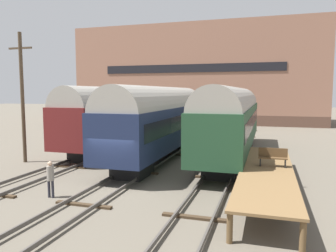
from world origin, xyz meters
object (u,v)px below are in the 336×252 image
(train_car_navy, at_px, (160,118))
(bench, at_px, (273,157))
(utility_pole, at_px, (22,96))
(person_worker, at_px, (50,176))
(train_car_maroon, at_px, (119,114))
(train_car_green, at_px, (232,117))

(train_car_navy, distance_m, bench, 9.35)
(bench, relative_size, utility_pole, 0.16)
(person_worker, bearing_deg, train_car_maroon, 102.18)
(utility_pole, bearing_deg, bench, -4.86)
(bench, bearing_deg, train_car_navy, 145.80)
(bench, xyz_separation_m, person_worker, (-9.67, -4.63, -0.57))
(train_car_navy, relative_size, person_worker, 9.30)
(train_car_navy, distance_m, utility_pole, 9.52)
(train_car_green, height_order, bench, train_car_green)
(train_car_maroon, relative_size, utility_pole, 1.80)
(train_car_green, xyz_separation_m, utility_pole, (-13.40, -6.17, 1.60))
(train_car_maroon, xyz_separation_m, train_car_navy, (4.83, -3.21, -0.03))
(train_car_navy, distance_m, train_car_green, 5.37)
(person_worker, relative_size, utility_pole, 0.19)
(train_car_navy, height_order, train_car_green, train_car_navy)
(train_car_maroon, relative_size, bench, 11.31)
(utility_pole, bearing_deg, person_worker, -42.51)
(person_worker, height_order, utility_pole, utility_pole)
(train_car_maroon, xyz_separation_m, bench, (12.48, -8.41, -1.39))
(train_car_navy, bearing_deg, person_worker, -101.58)
(train_car_navy, bearing_deg, train_car_green, 25.90)
(person_worker, xyz_separation_m, utility_pole, (-6.56, 6.01, 3.54))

